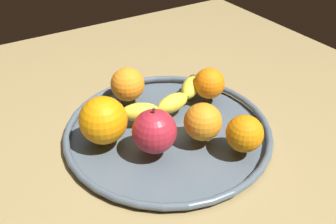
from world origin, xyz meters
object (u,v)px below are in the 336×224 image
(orange_back_right, at_px, (103,120))
(orange_front_right, at_px, (128,84))
(orange_front_left, at_px, (245,133))
(orange_back_left, at_px, (209,83))
(banana, at_px, (170,99))
(apple, at_px, (154,131))
(orange_center, at_px, (203,122))
(fruit_bowl, at_px, (168,130))

(orange_back_right, distance_m, orange_front_right, 0.13)
(orange_front_right, bearing_deg, orange_back_right, -134.09)
(orange_front_left, distance_m, orange_back_left, 0.16)
(banana, xyz_separation_m, orange_back_left, (0.08, -0.01, 0.01))
(apple, distance_m, orange_center, 0.09)
(fruit_bowl, relative_size, orange_front_left, 6.06)
(orange_back_left, bearing_deg, orange_back_right, -175.89)
(apple, bearing_deg, fruit_bowl, 39.10)
(banana, distance_m, orange_center, 0.11)
(fruit_bowl, xyz_separation_m, banana, (0.03, 0.05, 0.03))
(banana, relative_size, apple, 2.51)
(banana, distance_m, orange_back_right, 0.15)
(orange_back_right, relative_size, orange_back_left, 1.32)
(banana, xyz_separation_m, orange_front_right, (-0.05, 0.07, 0.02))
(orange_front_right, bearing_deg, fruit_bowl, -80.21)
(orange_back_right, bearing_deg, orange_front_right, 45.91)
(apple, height_order, orange_back_right, same)
(banana, relative_size, orange_front_left, 3.32)
(apple, height_order, orange_center, apple)
(orange_front_right, bearing_deg, orange_center, -72.94)
(fruit_bowl, relative_size, orange_back_left, 6.08)
(orange_front_right, bearing_deg, banana, -50.44)
(fruit_bowl, xyz_separation_m, orange_back_left, (0.12, 0.04, 0.04))
(banana, bearing_deg, orange_center, -100.80)
(fruit_bowl, bearing_deg, orange_front_right, 99.79)
(orange_back_right, height_order, orange_front_left, orange_back_right)
(orange_back_right, height_order, orange_center, orange_back_right)
(orange_front_right, height_order, orange_front_left, orange_front_right)
(fruit_bowl, xyz_separation_m, orange_front_left, (0.07, -0.12, 0.04))
(banana, bearing_deg, orange_back_left, -16.70)
(orange_center, xyz_separation_m, orange_front_right, (-0.05, 0.17, 0.00))
(apple, bearing_deg, orange_front_right, 79.01)
(orange_center, relative_size, orange_front_left, 1.05)
(orange_back_right, height_order, orange_front_right, orange_back_right)
(apple, bearing_deg, orange_back_left, 25.53)
(orange_front_right, height_order, orange_back_left, orange_front_right)
(orange_back_left, bearing_deg, banana, 173.29)
(orange_front_left, xyz_separation_m, orange_back_left, (0.05, 0.16, -0.00))
(orange_front_right, bearing_deg, orange_front_left, -68.18)
(orange_front_right, relative_size, orange_front_left, 1.08)
(orange_center, bearing_deg, apple, 169.43)
(apple, relative_size, orange_front_left, 1.32)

